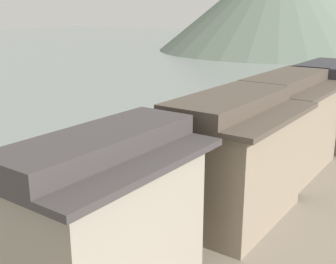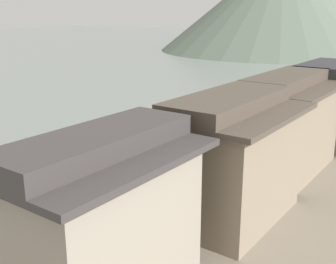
{
  "view_description": "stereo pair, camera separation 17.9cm",
  "coord_description": "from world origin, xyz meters",
  "views": [
    {
      "loc": [
        20.22,
        -7.04,
        10.67
      ],
      "look_at": [
        2.58,
        17.68,
        1.89
      ],
      "focal_mm": 45.32,
      "sensor_mm": 36.0,
      "label": 1
    },
    {
      "loc": [
        20.37,
        -6.93,
        10.67
      ],
      "look_at": [
        2.58,
        17.68,
        1.89
      ],
      "focal_mm": 45.32,
      "sensor_mm": 36.0,
      "label": 2
    }
  ],
  "objects": [
    {
      "name": "house_waterfront_tall",
      "position": [
        11.06,
        18.61,
        3.72
      ],
      "size": [
        5.92,
        8.13,
        6.14
      ],
      "color": "gray",
      "rests_on": "riverbank_right"
    },
    {
      "name": "boat_moored_far",
      "position": [
        -4.57,
        44.81,
        0.2
      ],
      "size": [
        4.55,
        2.78,
        0.61
      ],
      "color": "#232326",
      "rests_on": "ground"
    },
    {
      "name": "boat_moored_second",
      "position": [
        -1.18,
        34.9,
        0.18
      ],
      "size": [
        2.69,
        3.93,
        0.52
      ],
      "color": "#232326",
      "rests_on": "ground"
    },
    {
      "name": "hill_far_centre",
      "position": [
        -24.12,
        105.84,
        12.86
      ],
      "size": [
        63.73,
        63.73,
        25.73
      ],
      "primitive_type": "cone",
      "color": "#5B6B5B",
      "rests_on": "ground"
    },
    {
      "name": "house_waterfront_narrow",
      "position": [
        11.58,
        25.74,
        3.73
      ],
      "size": [
        6.97,
        6.97,
        6.14
      ],
      "color": "gray",
      "rests_on": "riverbank_right"
    },
    {
      "name": "house_waterfront_second",
      "position": [
        11.22,
        10.56,
        3.72
      ],
      "size": [
        6.25,
        7.76,
        6.14
      ],
      "color": "gray",
      "rests_on": "riverbank_right"
    },
    {
      "name": "boat_moored_nearest",
      "position": [
        6.22,
        9.75,
        0.27
      ],
      "size": [
        1.31,
        4.53,
        0.77
      ],
      "color": "brown",
      "rests_on": "ground"
    },
    {
      "name": "boat_moored_third",
      "position": [
        -6.84,
        15.73,
        0.12
      ],
      "size": [
        3.77,
        4.37,
        0.37
      ],
      "color": "brown",
      "rests_on": "ground"
    },
    {
      "name": "house_waterfront_nearest",
      "position": [
        10.74,
        2.4,
        3.73
      ],
      "size": [
        5.29,
        7.39,
        6.14
      ],
      "color": "gray",
      "rests_on": "riverbank_right"
    }
  ]
}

